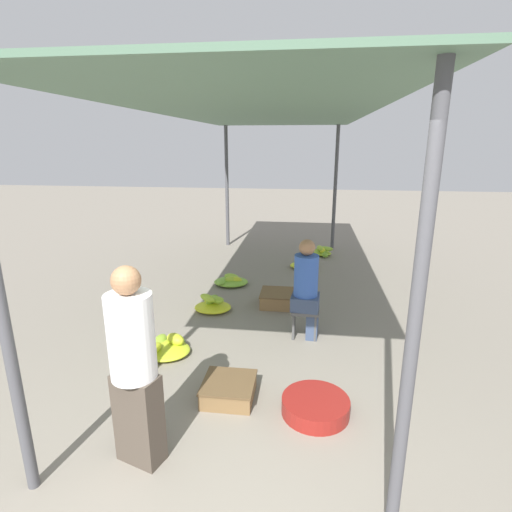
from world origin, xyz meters
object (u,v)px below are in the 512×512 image
at_px(banana_pile_left_2, 231,281).
at_px(banana_pile_left_1, 213,305).
at_px(crate_mid, 229,390).
at_px(vendor_foreground, 134,365).
at_px(crate_near, 278,298).
at_px(vendor_seated, 307,288).
at_px(banana_pile_left_0, 164,348).
at_px(basin_black, 315,406).
at_px(banana_pile_right_1, 322,251).
at_px(banana_pile_right_0, 304,264).
at_px(stool, 305,314).

bearing_deg(banana_pile_left_2, banana_pile_left_1, -92.79).
bearing_deg(crate_mid, vendor_foreground, -121.84).
bearing_deg(crate_near, crate_mid, -97.12).
bearing_deg(banana_pile_left_1, vendor_seated, -25.09).
height_order(vendor_foreground, banana_pile_left_0, vendor_foreground).
bearing_deg(banana_pile_left_2, vendor_foreground, -88.99).
relative_size(basin_black, crate_mid, 1.24).
height_order(basin_black, banana_pile_right_1, banana_pile_right_1).
height_order(banana_pile_right_0, crate_mid, banana_pile_right_0).
bearing_deg(banana_pile_left_1, banana_pile_left_2, 87.21).
distance_m(vendor_seated, banana_pile_right_0, 2.97).
bearing_deg(vendor_foreground, banana_pile_left_2, 91.01).
relative_size(vendor_foreground, banana_pile_left_1, 2.93).
xyz_separation_m(vendor_foreground, stool, (1.23, 2.26, -0.52)).
xyz_separation_m(stool, basin_black, (0.12, -1.54, -0.23)).
height_order(vendor_seated, banana_pile_left_1, vendor_seated).
xyz_separation_m(vendor_seated, banana_pile_right_0, (-0.05, 2.91, -0.58)).
bearing_deg(banana_pile_left_2, banana_pile_right_1, 52.04).
relative_size(vendor_foreground, banana_pile_right_0, 2.97).
bearing_deg(banana_pile_left_0, banana_pile_left_1, 78.53).
height_order(stool, banana_pile_left_1, stool).
xyz_separation_m(banana_pile_right_1, crate_near, (-0.75, -2.92, 0.01)).
bearing_deg(banana_pile_right_1, vendor_seated, -94.71).
xyz_separation_m(vendor_seated, crate_mid, (-0.73, -1.41, -0.57)).
bearing_deg(vendor_foreground, stool, 61.37).
distance_m(basin_black, crate_mid, 0.84).
bearing_deg(banana_pile_left_1, banana_pile_left_0, -101.47).
relative_size(basin_black, banana_pile_left_0, 0.85).
bearing_deg(banana_pile_right_1, crate_mid, -101.17).
bearing_deg(banana_pile_right_0, crate_mid, -98.83).
relative_size(stool, basin_black, 0.61).
bearing_deg(banana_pile_left_1, stool, -25.43).
bearing_deg(crate_near, vendor_seated, -65.99).
relative_size(basin_black, crate_near, 1.17).
height_order(vendor_seated, banana_pile_right_1, vendor_seated).
height_order(vendor_foreground, banana_pile_left_1, vendor_foreground).
xyz_separation_m(banana_pile_left_0, crate_mid, (0.92, -0.73, 0.02)).
relative_size(banana_pile_right_1, crate_near, 1.02).
distance_m(banana_pile_left_2, crate_mid, 3.24).
bearing_deg(stool, banana_pile_right_0, 90.72).
distance_m(banana_pile_left_1, banana_pile_right_0, 2.62).
relative_size(basin_black, banana_pile_left_2, 1.04).
height_order(banana_pile_right_0, crate_near, banana_pile_right_0).
height_order(banana_pile_left_2, crate_mid, crate_mid).
bearing_deg(stool, basin_black, -85.39).
bearing_deg(banana_pile_left_1, banana_pile_right_0, 59.66).
relative_size(banana_pile_left_1, crate_near, 1.02).
bearing_deg(banana_pile_left_0, vendor_foreground, -75.90).
bearing_deg(crate_mid, banana_pile_left_0, 141.73).
distance_m(vendor_foreground, basin_black, 1.71).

